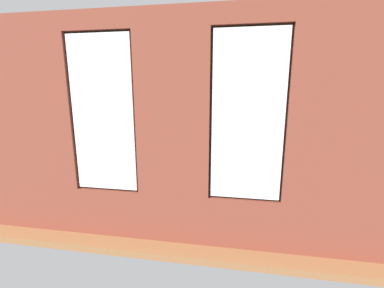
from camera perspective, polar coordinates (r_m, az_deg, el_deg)
The scene contains 17 objects.
ground_plane at distance 6.35m, azimuth 1.71°, elevation -8.06°, with size 7.25×6.00×0.10m, color #99663D.
brick_wall_with_windows at distance 3.44m, azimuth -4.27°, elevation 1.59°, with size 6.65×0.30×3.13m.
white_wall_right at distance 7.04m, azimuth -26.03°, elevation 6.23°, with size 0.10×5.00×3.13m, color silver.
couch_by_window at distance 4.39m, azimuth -0.16°, elevation -12.36°, with size 1.78×0.87×0.80m.
couch_left at distance 5.88m, azimuth 27.24°, elevation -7.25°, with size 0.95×1.80×0.80m.
coffee_table at distance 6.25m, azimuth -2.01°, elevation -4.26°, with size 1.56×0.77×0.43m.
cup_ceramic at distance 6.22m, azimuth -6.47°, elevation -3.43°, with size 0.09×0.09×0.10m, color silver.
candle_jar at distance 6.35m, azimuth -3.57°, elevation -3.05°, with size 0.08×0.08×0.11m, color #B7333D.
table_plant_small at distance 6.07m, azimuth -1.16°, elevation -3.06°, with size 0.14×0.14×0.23m.
remote_gray at distance 6.29m, azimuth 2.08°, elevation -3.58°, with size 0.05×0.17×0.02m, color #59595B.
media_console at distance 7.45m, azimuth -21.35°, elevation -3.60°, with size 0.96×0.42×0.45m, color black.
tv_flatscreen at distance 7.32m, azimuth -21.70°, elevation 0.82°, with size 0.99×0.20×0.71m.
papasan_chair at distance 8.18m, azimuth -0.70°, elevation 0.10°, with size 1.01×1.01×0.66m.
potted_plant_corner_near_left at distance 8.29m, azimuth 23.14°, elevation 0.23°, with size 0.78×0.70×0.97m.
potted_plant_mid_room_small at distance 6.86m, azimuth 9.98°, elevation -2.79°, with size 0.29×0.29×0.63m.
potted_plant_by_left_couch at distance 6.98m, azimuth 21.01°, elevation -3.00°, with size 0.37×0.37×0.60m.
potted_plant_foreground_right at distance 8.68m, azimuth -14.07°, elevation 3.09°, with size 0.94×0.90×1.30m.
Camera 1 is at (-0.82, 5.89, 2.16)m, focal length 24.00 mm.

